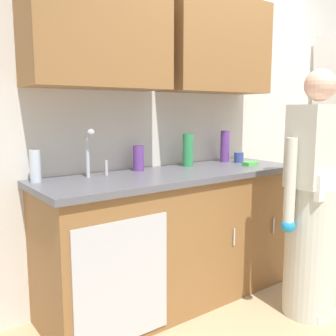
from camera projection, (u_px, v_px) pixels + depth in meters
name	position (u px, v px, depth m)	size (l,w,h in m)	color
ground_plane	(302.00, 315.00, 2.58)	(9.00, 9.00, 0.00)	tan
kitchen_wall_with_uppers	(193.00, 96.00, 3.07)	(4.80, 0.44, 2.70)	beige
counter_cabinet	(174.00, 239.00, 2.75)	(1.90, 0.62, 0.90)	brown
countertop	(175.00, 175.00, 2.68)	(1.96, 0.66, 0.04)	#595960
sink	(104.00, 182.00, 2.36)	(0.50, 0.36, 0.35)	#B7BABF
person_at_sink	(313.00, 214.00, 2.52)	(0.55, 0.34, 1.62)	white
bottle_dish_liquid	(225.00, 146.00, 3.17)	(0.08, 0.08, 0.26)	#66388C
bottle_soap	(188.00, 150.00, 2.92)	(0.08, 0.08, 0.25)	#2D8C4C
bottle_water_tall	(35.00, 166.00, 2.27)	(0.06, 0.06, 0.19)	silver
bottle_water_short	(138.00, 158.00, 2.71)	(0.08, 0.08, 0.18)	#66388C
cup_by_sink	(239.00, 157.00, 3.14)	(0.08, 0.08, 0.08)	#33478C
sponge	(250.00, 164.00, 2.97)	(0.11, 0.07, 0.03)	#4CBF4C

